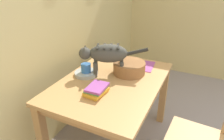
% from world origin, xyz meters
% --- Properties ---
extents(wall_rear, '(4.91, 0.11, 2.50)m').
position_xyz_m(wall_rear, '(0.00, 2.11, 1.25)').
color(wall_rear, '#D9C781').
rests_on(wall_rear, ground_plane).
extents(dining_table, '(1.21, 0.85, 0.73)m').
position_xyz_m(dining_table, '(0.13, 1.47, 0.64)').
color(dining_table, tan).
rests_on(dining_table, ground_plane).
extents(cat, '(0.31, 0.58, 0.30)m').
position_xyz_m(cat, '(0.19, 1.56, 0.94)').
color(cat, '#47463E').
rests_on(cat, dining_table).
extents(saucer_bowl, '(0.22, 0.22, 0.03)m').
position_xyz_m(saucer_bowl, '(0.12, 1.73, 0.75)').
color(saucer_bowl, '#ADB5B1').
rests_on(saucer_bowl, dining_table).
extents(coffee_mug, '(0.13, 0.09, 0.08)m').
position_xyz_m(coffee_mug, '(0.12, 1.73, 0.81)').
color(coffee_mug, '#3773BE').
rests_on(coffee_mug, saucer_bowl).
extents(magazine, '(0.29, 0.24, 0.01)m').
position_xyz_m(magazine, '(0.54, 1.31, 0.74)').
color(magazine, '#9F4692').
rests_on(magazine, dining_table).
extents(book_stack, '(0.21, 0.16, 0.07)m').
position_xyz_m(book_stack, '(-0.13, 1.48, 0.77)').
color(book_stack, yellow).
rests_on(book_stack, dining_table).
extents(wicker_basket, '(0.30, 0.30, 0.11)m').
position_xyz_m(wicker_basket, '(0.33, 1.38, 0.79)').
color(wicker_basket, '#966439').
rests_on(wicker_basket, dining_table).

